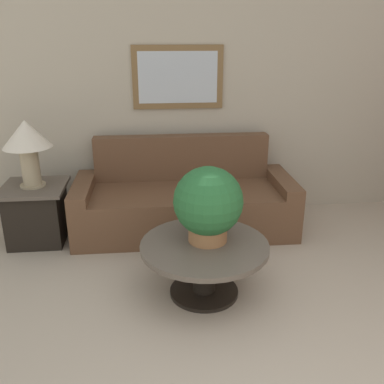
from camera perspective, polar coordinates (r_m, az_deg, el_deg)
The scene contains 6 objects.
wall_back at distance 4.66m, azimuth 5.13°, elevation 12.98°, with size 7.75×0.09×2.60m.
couch_main at distance 4.36m, azimuth -1.04°, elevation -1.30°, with size 2.18×0.87×0.91m.
coffee_table at distance 3.28m, azimuth 1.66°, elevation -8.71°, with size 0.97×0.97×0.43m.
side_table at distance 4.37m, azimuth -19.97°, elevation -2.63°, with size 0.59×0.59×0.56m.
table_lamp at distance 4.15m, azimuth -21.17°, elevation 6.45°, with size 0.44×0.44×0.62m.
potted_plant_on_table at distance 3.15m, azimuth 2.17°, elevation -1.54°, with size 0.52×0.52×0.58m.
Camera 1 is at (-0.87, -1.15, 1.93)m, focal length 40.00 mm.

